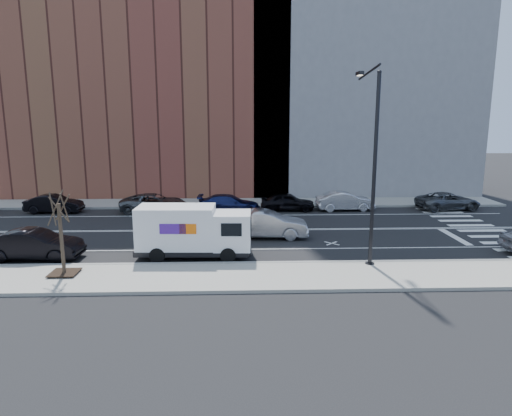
{
  "coord_description": "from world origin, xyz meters",
  "views": [
    {
      "loc": [
        0.87,
        -27.98,
        7.04
      ],
      "look_at": [
        1.83,
        0.04,
        1.4
      ],
      "focal_mm": 32.0,
      "sensor_mm": 36.0,
      "label": 1
    }
  ],
  "objects": [
    {
      "name": "sidewalk_far",
      "position": [
        0.0,
        8.8,
        0.07
      ],
      "size": [
        44.0,
        3.6,
        0.15
      ],
      "primitive_type": "cube",
      "color": "gray",
      "rests_on": "ground"
    },
    {
      "name": "curb_far",
      "position": [
        0.0,
        7.0,
        0.08
      ],
      "size": [
        44.0,
        0.25,
        0.17
      ],
      "primitive_type": "cube",
      "color": "gray",
      "rests_on": "ground"
    },
    {
      "name": "streetlight",
      "position": [
        7.0,
        -6.91,
        5.08
      ],
      "size": [
        0.44,
        4.02,
        9.34
      ],
      "color": "black",
      "rests_on": "ground"
    },
    {
      "name": "sidewalk_near",
      "position": [
        0.0,
        -8.8,
        0.07
      ],
      "size": [
        44.0,
        3.6,
        0.15
      ],
      "primitive_type": "cube",
      "color": "gray",
      "rests_on": "ground"
    },
    {
      "name": "bldg_brick",
      "position": [
        -8.0,
        15.6,
        11.0
      ],
      "size": [
        26.0,
        10.0,
        22.0
      ],
      "primitive_type": "cube",
      "color": "brown",
      "rests_on": "ground"
    },
    {
      "name": "far_parked_e",
      "position": [
        4.42,
        5.92,
        0.69
      ],
      "size": [
        4.12,
        1.78,
        1.38
      ],
      "primitive_type": "imported",
      "rotation": [
        0.0,
        0.0,
        1.53
      ],
      "color": "black",
      "rests_on": "ground"
    },
    {
      "name": "far_parked_c",
      "position": [
        -5.6,
        5.73,
        0.69
      ],
      "size": [
        5.06,
        2.46,
        1.39
      ],
      "primitive_type": "imported",
      "rotation": [
        0.0,
        0.0,
        1.6
      ],
      "color": "#4B4E53",
      "rests_on": "ground"
    },
    {
      "name": "ground",
      "position": [
        0.0,
        0.0,
        0.0
      ],
      "size": [
        120.0,
        120.0,
        0.0
      ],
      "primitive_type": "plane",
      "color": "black",
      "rests_on": "ground"
    },
    {
      "name": "crosswalk",
      "position": [
        16.0,
        0.0,
        0.0
      ],
      "size": [
        3.0,
        14.0,
        0.01
      ],
      "primitive_type": null,
      "color": "white",
      "rests_on": "ground"
    },
    {
      "name": "far_parked_f",
      "position": [
        8.8,
        5.87,
        0.72
      ],
      "size": [
        4.42,
        1.76,
        1.43
      ],
      "primitive_type": "imported",
      "rotation": [
        0.0,
        0.0,
        1.63
      ],
      "color": "silver",
      "rests_on": "ground"
    },
    {
      "name": "fedex_van",
      "position": [
        -1.54,
        -5.6,
        1.39
      ],
      "size": [
        5.85,
        2.22,
        2.64
      ],
      "rotation": [
        0.0,
        0.0,
        -0.03
      ],
      "color": "black",
      "rests_on": "ground"
    },
    {
      "name": "street_tree",
      "position": [
        -7.0,
        -8.4,
        1.45
      ],
      "size": [
        1.2,
        1.2,
        3.75
      ],
      "color": "black",
      "rests_on": "ground"
    },
    {
      "name": "road_markings",
      "position": [
        0.0,
        0.0,
        0.0
      ],
      "size": [
        40.0,
        8.6,
        0.01
      ],
      "primitive_type": null,
      "color": "white",
      "rests_on": "ground"
    },
    {
      "name": "far_parked_g",
      "position": [
        16.8,
        5.91,
        0.67
      ],
      "size": [
        5.04,
        2.81,
        1.33
      ],
      "primitive_type": "imported",
      "rotation": [
        0.0,
        0.0,
        1.7
      ],
      "color": "#484C50",
      "rests_on": "ground"
    },
    {
      "name": "far_parked_b",
      "position": [
        -12.99,
        5.73,
        0.68
      ],
      "size": [
        4.15,
        1.56,
        1.35
      ],
      "primitive_type": "imported",
      "rotation": [
        0.0,
        0.0,
        1.54
      ],
      "color": "black",
      "rests_on": "ground"
    },
    {
      "name": "bldg_concrete",
      "position": [
        12.0,
        15.6,
        13.0
      ],
      "size": [
        20.0,
        10.0,
        26.0
      ],
      "primitive_type": "cube",
      "color": "slate",
      "rests_on": "ground"
    },
    {
      "name": "curb_near",
      "position": [
        0.0,
        -7.0,
        0.08
      ],
      "size": [
        44.0,
        0.25,
        0.17
      ],
      "primitive_type": "cube",
      "color": "gray",
      "rests_on": "ground"
    },
    {
      "name": "driving_sedan",
      "position": [
        2.34,
        -1.88,
        0.81
      ],
      "size": [
        5.02,
        1.98,
        1.63
      ],
      "primitive_type": "imported",
      "rotation": [
        0.0,
        0.0,
        1.52
      ],
      "color": "#A1A1A6",
      "rests_on": "ground"
    },
    {
      "name": "near_parked_rear_a",
      "position": [
        -9.44,
        -5.73,
        0.76
      ],
      "size": [
        4.68,
        1.72,
        1.53
      ],
      "primitive_type": "imported",
      "rotation": [
        0.0,
        0.0,
        1.55
      ],
      "color": "black",
      "rests_on": "ground"
    },
    {
      "name": "far_parked_d",
      "position": [
        -0.0,
        5.39,
        0.67
      ],
      "size": [
        4.68,
        2.05,
        1.34
      ],
      "primitive_type": "imported",
      "rotation": [
        0.0,
        0.0,
        1.53
      ],
      "color": "#161D4F",
      "rests_on": "ground"
    }
  ]
}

